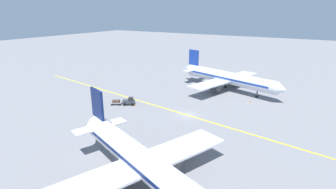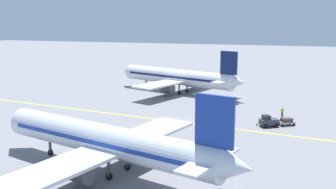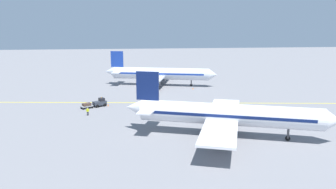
% 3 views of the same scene
% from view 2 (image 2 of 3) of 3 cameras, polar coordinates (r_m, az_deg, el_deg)
% --- Properties ---
extents(ground_plane, '(400.00, 400.00, 0.00)m').
position_cam_2_polar(ground_plane, '(68.01, 0.86, -3.93)').
color(ground_plane, slate).
extents(apron_yellow_centreline, '(17.93, 118.77, 0.01)m').
position_cam_2_polar(apron_yellow_centreline, '(68.01, 0.86, -3.92)').
color(apron_yellow_centreline, yellow).
rests_on(apron_yellow_centreline, ground).
extents(airplane_at_gate, '(28.33, 34.89, 10.60)m').
position_cam_2_polar(airplane_at_gate, '(45.74, -8.78, -6.74)').
color(airplane_at_gate, silver).
rests_on(airplane_at_gate, ground).
extents(airplane_adjacent_stand, '(28.06, 34.31, 10.60)m').
position_cam_2_polar(airplane_adjacent_stand, '(93.36, 1.45, 2.51)').
color(airplane_adjacent_stand, white).
rests_on(airplane_adjacent_stand, ground).
extents(baggage_tug_dark, '(2.86, 3.34, 2.11)m').
position_cam_2_polar(baggage_tug_dark, '(66.68, 14.39, -3.78)').
color(baggage_tug_dark, '#333842').
rests_on(baggage_tug_dark, ground).
extents(baggage_cart_trailing, '(2.54, 2.95, 1.24)m').
position_cam_2_polar(baggage_cart_trailing, '(68.30, 16.83, -3.69)').
color(baggage_cart_trailing, gray).
rests_on(baggage_cart_trailing, ground).
extents(ground_crew_worker, '(0.32, 0.56, 1.68)m').
position_cam_2_polar(ground_crew_worker, '(74.20, 16.26, -2.38)').
color(ground_crew_worker, '#23232D').
rests_on(ground_crew_worker, ground).
extents(traffic_cone_near_nose, '(0.32, 0.32, 0.55)m').
position_cam_2_polar(traffic_cone_near_nose, '(66.98, 12.80, -4.20)').
color(traffic_cone_near_nose, orange).
rests_on(traffic_cone_near_nose, ground).
extents(traffic_cone_mid_apron, '(0.32, 0.32, 0.55)m').
position_cam_2_polar(traffic_cone_mid_apron, '(57.38, -13.60, -6.82)').
color(traffic_cone_mid_apron, orange).
rests_on(traffic_cone_mid_apron, ground).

